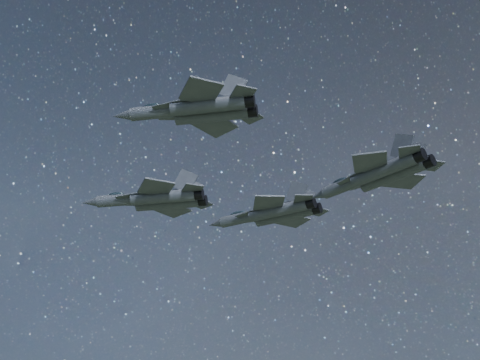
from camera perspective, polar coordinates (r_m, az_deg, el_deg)
The scene contains 4 objects.
jet_lead at distance 80.58m, azimuth -8.61°, elevation -1.92°, with size 18.95×12.46×4.87m.
jet_left at distance 77.60m, azimuth 3.29°, elevation -3.37°, with size 17.87×12.61×4.52m.
jet_right at distance 54.91m, azimuth -4.30°, elevation 7.16°, with size 14.92×9.82×3.82m.
jet_slot at distance 63.44m, azimuth 13.83°, elevation 0.56°, with size 16.35×11.20×4.11m.
Camera 1 is at (33.50, -50.54, 113.26)m, focal length 42.00 mm.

